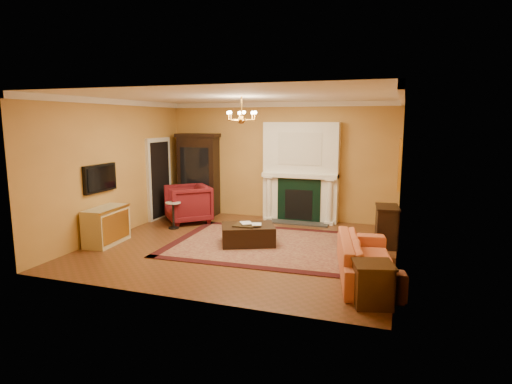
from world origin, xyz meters
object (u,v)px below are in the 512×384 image
at_px(end_table, 373,285).
at_px(console_table, 387,227).
at_px(china_cabinet, 199,176).
at_px(coral_sofa, 367,252).
at_px(commode, 106,226).
at_px(wingback_armchair, 188,202).
at_px(pedestal_table, 173,213).
at_px(leather_ottoman, 248,234).

relative_size(end_table, console_table, 0.72).
height_order(china_cabinet, console_table, china_cabinet).
bearing_deg(console_table, coral_sofa, -103.12).
bearing_deg(commode, china_cabinet, 76.82).
bearing_deg(wingback_armchair, pedestal_table, -44.18).
bearing_deg(china_cabinet, console_table, -19.41).
relative_size(china_cabinet, pedestal_table, 3.30).
distance_m(china_cabinet, wingback_armchair, 1.14).
relative_size(pedestal_table, commode, 0.62).
xyz_separation_m(pedestal_table, commode, (-0.68, -1.57, 0.01)).
bearing_deg(china_cabinet, wingback_armchair, -82.11).
bearing_deg(coral_sofa, commode, 76.76).
bearing_deg(commode, coral_sofa, -6.50).
relative_size(wingback_armchair, leather_ottoman, 0.98).
height_order(china_cabinet, pedestal_table, china_cabinet).
height_order(pedestal_table, end_table, pedestal_table).
relative_size(china_cabinet, leather_ottoman, 1.98).
distance_m(coral_sofa, end_table, 1.11).
relative_size(end_table, leather_ottoman, 0.54).
xyz_separation_m(commode, console_table, (5.51, 1.73, 0.02)).
xyz_separation_m(china_cabinet, pedestal_table, (0.16, -1.68, -0.68)).
relative_size(china_cabinet, console_table, 2.63).
xyz_separation_m(wingback_armchair, leather_ottoman, (2.10, -1.36, -0.31)).
bearing_deg(end_table, leather_ottoman, 140.15).
bearing_deg(pedestal_table, china_cabinet, 95.29).
distance_m(pedestal_table, leather_ottoman, 2.24).
bearing_deg(end_table, coral_sofa, 98.51).
xyz_separation_m(console_table, leather_ottoman, (-2.70, -0.84, -0.18)).
relative_size(china_cabinet, end_table, 3.64).
distance_m(end_table, console_table, 3.05).
distance_m(commode, end_table, 5.61).
height_order(china_cabinet, commode, china_cabinet).
relative_size(coral_sofa, end_table, 3.83).
xyz_separation_m(commode, end_table, (5.45, -1.31, -0.09)).
xyz_separation_m(wingback_armchair, commode, (-0.70, -2.26, -0.14)).
distance_m(china_cabinet, end_table, 6.76).
bearing_deg(coral_sofa, pedestal_table, 57.93).
xyz_separation_m(pedestal_table, console_table, (4.83, 0.16, 0.03)).
bearing_deg(china_cabinet, pedestal_table, -87.19).
relative_size(wingback_armchair, commode, 1.01).
height_order(china_cabinet, leather_ottoman, china_cabinet).
bearing_deg(pedestal_table, console_table, 1.95).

